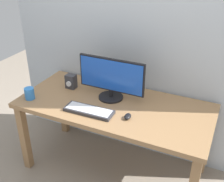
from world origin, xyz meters
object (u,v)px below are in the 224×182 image
object	(u,v)px
audio_controller	(71,81)
coffee_mug	(30,93)
keyboard_primary	(89,111)
desk	(114,113)
monitor	(111,78)
mouse	(128,116)

from	to	relation	value
audio_controller	coffee_mug	size ratio (longest dim) A/B	1.29
audio_controller	coffee_mug	bearing A→B (deg)	-123.43
keyboard_primary	desk	bearing A→B (deg)	56.64
desk	coffee_mug	bearing A→B (deg)	-162.10
audio_controller	coffee_mug	distance (m)	0.39
monitor	keyboard_primary	distance (m)	0.35
keyboard_primary	mouse	xyz separation A→B (m)	(0.32, 0.05, 0.00)
keyboard_primary	coffee_mug	xyz separation A→B (m)	(-0.57, -0.03, 0.04)
desk	coffee_mug	xyz separation A→B (m)	(-0.70, -0.23, 0.14)
mouse	audio_controller	world-z (taller)	audio_controller
monitor	mouse	xyz separation A→B (m)	(0.26, -0.24, -0.17)
audio_controller	keyboard_primary	bearing A→B (deg)	-40.09
mouse	desk	bearing A→B (deg)	135.20
desk	audio_controller	xyz separation A→B (m)	(-0.49, 0.10, 0.15)
monitor	desk	bearing A→B (deg)	-51.99
keyboard_primary	audio_controller	distance (m)	0.47
desk	audio_controller	size ratio (longest dim) A/B	12.46
coffee_mug	audio_controller	bearing A→B (deg)	56.57
mouse	coffee_mug	world-z (taller)	coffee_mug
desk	keyboard_primary	world-z (taller)	keyboard_primary
coffee_mug	mouse	bearing A→B (deg)	4.87
desk	keyboard_primary	size ratio (longest dim) A/B	4.01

